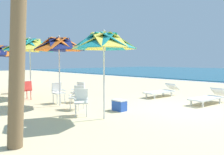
# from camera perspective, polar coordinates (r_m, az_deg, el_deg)

# --- Properties ---
(ground_plane) EXTENTS (80.00, 80.00, 0.00)m
(ground_plane) POSITION_cam_1_polar(r_m,az_deg,el_deg) (8.78, 16.05, -7.69)
(ground_plane) COLOR beige
(beach_umbrella_0) EXTENTS (1.97, 1.97, 2.72)m
(beach_umbrella_0) POSITION_cam_1_polar(r_m,az_deg,el_deg) (6.93, -2.02, 8.79)
(beach_umbrella_0) COLOR silver
(beach_umbrella_0) RESTS_ON ground
(plastic_chair_0) EXTENTS (0.63, 0.62, 0.87)m
(plastic_chair_0) POSITION_cam_1_polar(r_m,az_deg,el_deg) (7.57, -7.66, -5.63)
(plastic_chair_0) COLOR white
(plastic_chair_0) RESTS_ON ground
(beach_umbrella_1) EXTENTS (2.03, 2.03, 2.77)m
(beach_umbrella_1) POSITION_cam_1_polar(r_m,az_deg,el_deg) (9.20, -13.08, 7.85)
(beach_umbrella_1) COLOR silver
(beach_umbrella_1) RESTS_ON ground
(plastic_chair_1) EXTENTS (0.59, 0.61, 0.87)m
(plastic_chair_1) POSITION_cam_1_polar(r_m,az_deg,el_deg) (8.52, -8.53, -4.54)
(plastic_chair_1) COLOR white
(plastic_chair_1) RESTS_ON ground
(plastic_chair_2) EXTENTS (0.49, 0.46, 0.87)m
(plastic_chair_2) POSITION_cam_1_polar(r_m,az_deg,el_deg) (9.88, -13.30, -3.41)
(plastic_chair_2) COLOR white
(plastic_chair_2) RESTS_ON ground
(plastic_chair_3) EXTENTS (0.51, 0.53, 0.87)m
(plastic_chair_3) POSITION_cam_1_polar(r_m,az_deg,el_deg) (9.97, -8.25, -3.28)
(plastic_chair_3) COLOR white
(plastic_chair_3) RESTS_ON ground
(beach_umbrella_2) EXTENTS (2.53, 2.53, 2.90)m
(beach_umbrella_2) POSITION_cam_1_polar(r_m,az_deg,el_deg) (11.60, -19.84, 7.48)
(beach_umbrella_2) COLOR silver
(beach_umbrella_2) RESTS_ON ground
(plastic_chair_4) EXTENTS (0.51, 0.48, 0.87)m
(plastic_chair_4) POSITION_cam_1_polar(r_m,az_deg,el_deg) (11.14, -20.68, -2.73)
(plastic_chair_4) COLOR red
(plastic_chair_4) RESTS_ON ground
(plastic_chair_5) EXTENTS (0.57, 0.59, 0.87)m
(plastic_chair_5) POSITION_cam_1_polar(r_m,az_deg,el_deg) (13.58, -23.02, -1.60)
(plastic_chair_5) COLOR white
(plastic_chair_5) RESTS_ON ground
(sun_lounger_1) EXTENTS (0.84, 2.20, 0.62)m
(sun_lounger_1) POSITION_cam_1_polar(r_m,az_deg,el_deg) (10.32, 22.95, -4.52)
(sun_lounger_1) COLOR white
(sun_lounger_1) RESTS_ON ground
(sun_lounger_2) EXTENTS (0.82, 2.19, 0.62)m
(sun_lounger_2) POSITION_cam_1_polar(r_m,az_deg,el_deg) (11.70, 12.34, -3.30)
(sun_lounger_2) COLOR white
(sun_lounger_2) RESTS_ON ground
(palm_tree_3) EXTENTS (2.79, 3.07, 4.89)m
(palm_tree_3) POSITION_cam_1_polar(r_m,az_deg,el_deg) (5.18, -22.68, 16.95)
(palm_tree_3) COLOR brown
(palm_tree_3) RESTS_ON ground
(cooler_box) EXTENTS (0.50, 0.34, 0.40)m
(cooler_box) POSITION_cam_1_polar(r_m,az_deg,el_deg) (8.23, 1.86, -6.90)
(cooler_box) COLOR blue
(cooler_box) RESTS_ON ground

